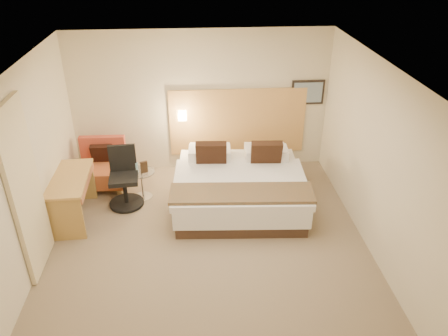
{
  "coord_description": "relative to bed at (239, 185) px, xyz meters",
  "views": [
    {
      "loc": [
        -0.15,
        -5.24,
        4.23
      ],
      "look_at": [
        0.3,
        0.62,
        0.97
      ],
      "focal_mm": 35.0,
      "sensor_mm": 36.0,
      "label": 1
    }
  ],
  "objects": [
    {
      "name": "floor",
      "position": [
        -0.59,
        -1.12,
        -0.36
      ],
      "size": [
        4.8,
        5.0,
        0.02
      ],
      "primitive_type": "cube",
      "color": "#7F6D55",
      "rests_on": "ground"
    },
    {
      "name": "menu_folder",
      "position": [
        -1.62,
        0.28,
        0.27
      ],
      "size": [
        0.13,
        0.08,
        0.2
      ],
      "primitive_type": "cube",
      "rotation": [
        0.0,
        0.0,
        0.35
      ],
      "color": "#3C2918",
      "rests_on": "side_table"
    },
    {
      "name": "lounge_chair",
      "position": [
        -2.44,
        0.8,
        0.0
      ],
      "size": [
        0.84,
        0.74,
        0.87
      ],
      "color": "tan",
      "rests_on": "floor"
    },
    {
      "name": "bottle_a",
      "position": [
        -1.74,
        0.29,
        0.26
      ],
      "size": [
        0.07,
        0.07,
        0.19
      ],
      "primitive_type": "cylinder",
      "rotation": [
        0.0,
        0.0,
        0.35
      ],
      "color": "#90C7DE",
      "rests_on": "side_table"
    },
    {
      "name": "desk",
      "position": [
        -2.71,
        -0.26,
        0.27
      ],
      "size": [
        0.62,
        1.26,
        0.78
      ],
      "color": "tan",
      "rests_on": "floor"
    },
    {
      "name": "art_frame",
      "position": [
        1.43,
        1.36,
        1.15
      ],
      "size": [
        0.62,
        0.03,
        0.47
      ],
      "primitive_type": "cube",
      "color": "black",
      "rests_on": "wall_back"
    },
    {
      "name": "bed",
      "position": [
        0.0,
        0.0,
        0.0
      ],
      "size": [
        2.28,
        2.23,
        1.06
      ],
      "color": "#3A271D",
      "rests_on": "floor"
    },
    {
      "name": "lamp_arm",
      "position": [
        -0.94,
        1.3,
        0.8
      ],
      "size": [
        0.02,
        0.12,
        0.02
      ],
      "primitive_type": "cylinder",
      "rotation": [
        1.57,
        0.0,
        0.0
      ],
      "color": "silver",
      "rests_on": "wall_back"
    },
    {
      "name": "ceiling",
      "position": [
        -0.59,
        -1.12,
        2.36
      ],
      "size": [
        4.8,
        5.0,
        0.02
      ],
      "primitive_type": "cube",
      "color": "silver",
      "rests_on": "floor"
    },
    {
      "name": "wall_back",
      "position": [
        -0.59,
        1.39,
        1.0
      ],
      "size": [
        4.8,
        0.02,
        2.7
      ],
      "primitive_type": "cube",
      "color": "beige",
      "rests_on": "floor"
    },
    {
      "name": "side_table",
      "position": [
        -1.68,
        0.3,
        -0.06
      ],
      "size": [
        0.59,
        0.59,
        0.52
      ],
      "color": "white",
      "rests_on": "floor"
    },
    {
      "name": "wall_left",
      "position": [
        -3.0,
        -1.12,
        1.0
      ],
      "size": [
        0.02,
        5.0,
        2.7
      ],
      "primitive_type": "cube",
      "color": "beige",
      "rests_on": "floor"
    },
    {
      "name": "desk_chair",
      "position": [
        -1.95,
        0.12,
        0.08
      ],
      "size": [
        0.63,
        0.63,
        1.04
      ],
      "color": "black",
      "rests_on": "floor"
    },
    {
      "name": "art_canvas",
      "position": [
        1.43,
        1.34,
        1.15
      ],
      "size": [
        0.54,
        0.01,
        0.39
      ],
      "primitive_type": "cube",
      "color": "#768DA2",
      "rests_on": "wall_back"
    },
    {
      "name": "wall_right",
      "position": [
        1.82,
        -1.12,
        1.0
      ],
      "size": [
        0.02,
        5.0,
        2.7
      ],
      "primitive_type": "cube",
      "color": "beige",
      "rests_on": "floor"
    },
    {
      "name": "wall_front",
      "position": [
        -0.59,
        -3.63,
        1.0
      ],
      "size": [
        4.8,
        0.02,
        2.7
      ],
      "primitive_type": "cube",
      "color": "beige",
      "rests_on": "floor"
    },
    {
      "name": "curtain",
      "position": [
        -2.95,
        -1.37,
        0.87
      ],
      "size": [
        0.06,
        0.9,
        2.42
      ],
      "primitive_type": "cube",
      "color": "beige",
      "rests_on": "wall_left"
    },
    {
      "name": "headboard_panel",
      "position": [
        0.11,
        1.35,
        0.6
      ],
      "size": [
        2.6,
        0.04,
        1.3
      ],
      "primitive_type": "cube",
      "color": "tan",
      "rests_on": "wall_back"
    },
    {
      "name": "lamp_shade",
      "position": [
        -0.94,
        1.24,
        0.8
      ],
      "size": [
        0.15,
        0.15,
        0.15
      ],
      "primitive_type": "cube",
      "color": "#FBE9C3",
      "rests_on": "wall_back"
    }
  ]
}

